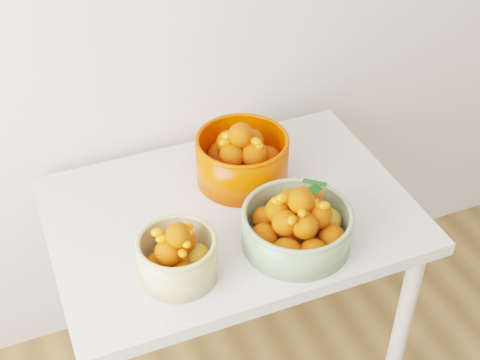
# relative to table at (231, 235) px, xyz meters

# --- Properties ---
(table) EXTENTS (1.00, 0.70, 0.75)m
(table) POSITION_rel_table_xyz_m (0.00, 0.00, 0.00)
(table) COLOR silver
(table) RESTS_ON ground
(bowl_cream) EXTENTS (0.24, 0.24, 0.17)m
(bowl_cream) POSITION_rel_table_xyz_m (-0.21, -0.18, 0.16)
(bowl_cream) COLOR tan
(bowl_cream) RESTS_ON table
(bowl_green) EXTENTS (0.38, 0.38, 0.19)m
(bowl_green) POSITION_rel_table_xyz_m (0.11, -0.19, 0.16)
(bowl_green) COLOR gray
(bowl_green) RESTS_ON table
(bowl_orange) EXTENTS (0.33, 0.33, 0.19)m
(bowl_orange) POSITION_rel_table_xyz_m (0.08, 0.12, 0.17)
(bowl_orange) COLOR #E73000
(bowl_orange) RESTS_ON table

